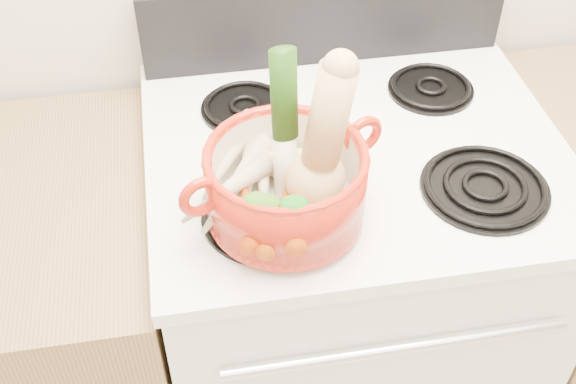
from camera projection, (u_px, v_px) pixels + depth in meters
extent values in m
cube|color=white|center=(342.00, 306.00, 1.68)|extent=(0.76, 0.65, 0.92)
cube|color=white|center=(355.00, 150.00, 1.35)|extent=(0.78, 0.67, 0.03)
cube|color=black|center=(324.00, 20.00, 1.50)|extent=(0.76, 0.05, 0.18)
cylinder|color=silver|center=(397.00, 348.00, 1.22)|extent=(0.60, 0.02, 0.02)
cylinder|color=black|center=(268.00, 213.00, 1.20)|extent=(0.22, 0.22, 0.02)
cylinder|color=black|center=(485.00, 186.00, 1.25)|extent=(0.22, 0.22, 0.02)
cylinder|color=black|center=(245.00, 106.00, 1.41)|extent=(0.17, 0.17, 0.02)
cylinder|color=black|center=(431.00, 87.00, 1.46)|extent=(0.17, 0.17, 0.02)
cylinder|color=#AE1F0E|center=(286.00, 185.00, 1.14)|extent=(0.33, 0.33, 0.13)
torus|color=#AE1F0E|center=(201.00, 197.00, 1.06)|extent=(0.07, 0.04, 0.07)
torus|color=#AE1F0E|center=(363.00, 135.00, 1.17)|extent=(0.07, 0.04, 0.07)
cylinder|color=white|center=(285.00, 125.00, 1.10)|extent=(0.05, 0.07, 0.27)
ellipsoid|color=tan|center=(284.00, 164.00, 1.20)|extent=(0.10, 0.08, 0.05)
cone|color=beige|center=(247.00, 179.00, 1.17)|extent=(0.09, 0.20, 0.06)
cone|color=beige|center=(235.00, 185.00, 1.16)|extent=(0.16, 0.19, 0.06)
cone|color=beige|center=(262.00, 165.00, 1.18)|extent=(0.06, 0.19, 0.06)
cone|color=beige|center=(227.00, 188.00, 1.13)|extent=(0.17, 0.13, 0.05)
cone|color=beige|center=(229.00, 155.00, 1.19)|extent=(0.14, 0.19, 0.06)
cone|color=#CE590A|center=(278.00, 219.00, 1.11)|extent=(0.09, 0.15, 0.04)
cone|color=red|center=(247.00, 214.00, 1.11)|extent=(0.04, 0.15, 0.04)
cone|color=#D6500A|center=(296.00, 208.00, 1.11)|extent=(0.06, 0.18, 0.05)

